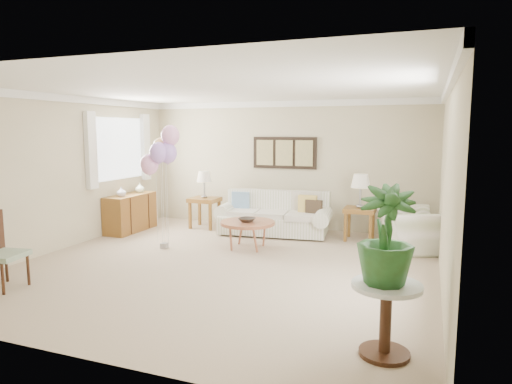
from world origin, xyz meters
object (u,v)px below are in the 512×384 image
sofa (274,217)px  armchair (410,229)px  coffee_table (248,224)px  balloon_cluster (162,151)px

sofa → armchair: (2.52, -0.32, 0.02)m
coffee_table → balloon_cluster: bearing=-159.6°
sofa → coffee_table: 1.21m
sofa → balloon_cluster: bearing=-129.8°
balloon_cluster → armchair: bearing=19.4°
sofa → coffee_table: sofa is taller
sofa → coffee_table: size_ratio=2.51×
coffee_table → balloon_cluster: 1.89m
armchair → balloon_cluster: (-3.94, -1.39, 1.31)m
coffee_table → armchair: 2.74m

